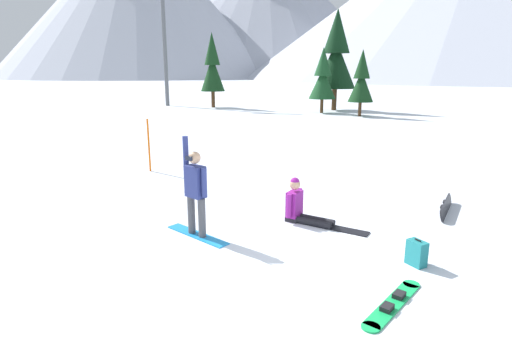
{
  "coord_description": "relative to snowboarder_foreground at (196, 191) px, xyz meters",
  "views": [
    {
      "loc": [
        0.46,
        -6.6,
        3.24
      ],
      "look_at": [
        -1.09,
        2.44,
        1.0
      ],
      "focal_mm": 29.01,
      "sensor_mm": 36.0,
      "label": 1
    }
  ],
  "objects": [
    {
      "name": "ground_plane",
      "position": [
        2.01,
        -0.84,
        -0.93
      ],
      "size": [
        800.0,
        800.0,
        0.0
      ],
      "primitive_type": "plane",
      "color": "silver"
    },
    {
      "name": "snowboarder_foreground",
      "position": [
        0.0,
        0.0,
        0.0
      ],
      "size": [
        1.49,
        1.08,
        1.99
      ],
      "color": "#1E8CD8",
      "rests_on": "ground_plane"
    },
    {
      "name": "snowboarder_midground",
      "position": [
        2.01,
        1.14,
        -0.6
      ],
      "size": [
        1.79,
        1.04,
        0.98
      ],
      "color": "black",
      "rests_on": "ground_plane"
    },
    {
      "name": "loose_snowboard_near_right",
      "position": [
        5.29,
        2.34,
        -0.8
      ],
      "size": [
        0.71,
        1.65,
        0.27
      ],
      "color": "black",
      "rests_on": "ground_plane"
    },
    {
      "name": "loose_snowboard_far_spare",
      "position": [
        3.51,
        -1.95,
        -0.91
      ],
      "size": [
        1.07,
        1.58,
        0.09
      ],
      "color": "#19B259",
      "rests_on": "ground_plane"
    },
    {
      "name": "backpack_teal",
      "position": [
        4.08,
        -0.6,
        -0.72
      ],
      "size": [
        0.37,
        0.38,
        0.47
      ],
      "color": "#1E7A7F",
      "rests_on": "ground_plane"
    },
    {
      "name": "trail_marker_pole",
      "position": [
        -3.18,
        4.98,
        -0.08
      ],
      "size": [
        0.06,
        0.06,
        1.72
      ],
      "primitive_type": "cylinder",
      "color": "orange",
      "rests_on": "ground_plane"
    },
    {
      "name": "pine_tree_leaning",
      "position": [
        4.76,
        23.02,
        1.59
      ],
      "size": [
        1.78,
        1.78,
        4.63
      ],
      "color": "#472D19",
      "rests_on": "ground_plane"
    },
    {
      "name": "pine_tree_young",
      "position": [
        2.04,
        24.96,
        1.74
      ],
      "size": [
        2.04,
        2.04,
        4.9
      ],
      "color": "#472D19",
      "rests_on": "ground_plane"
    },
    {
      "name": "pine_tree_short",
      "position": [
        -7.49,
        28.26,
        2.54
      ],
      "size": [
        2.09,
        2.09,
        6.38
      ],
      "color": "#472D19",
      "rests_on": "ground_plane"
    },
    {
      "name": "pine_tree_broad",
      "position": [
        3.01,
        27.5,
        3.4
      ],
      "size": [
        3.25,
        3.25,
        7.95
      ],
      "color": "#472D19",
      "rests_on": "ground_plane"
    },
    {
      "name": "ski_lift_tower",
      "position": [
        -12.12,
        29.23,
        5.3
      ],
      "size": [
        3.59,
        0.36,
        10.9
      ],
      "color": "#595B60",
      "rests_on": "ground_plane"
    },
    {
      "name": "peak_north_spur",
      "position": [
        -30.0,
        211.22,
        33.38
      ],
      "size": [
        136.41,
        136.41,
        65.68
      ],
      "color": "#9EA3B2",
      "rests_on": "ground_plane"
    }
  ]
}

